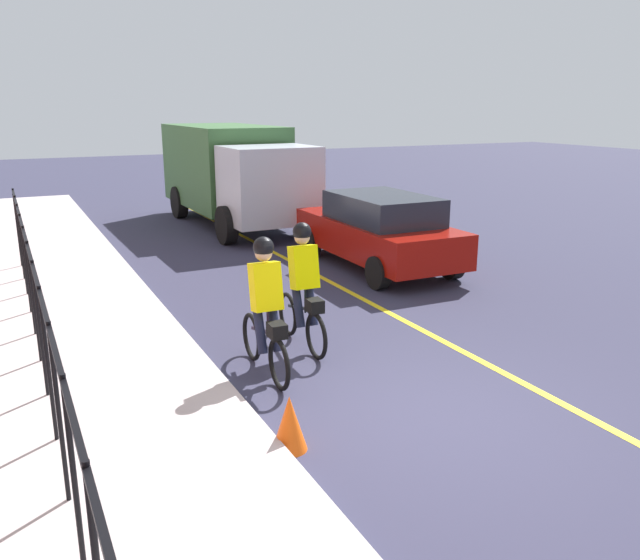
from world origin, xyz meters
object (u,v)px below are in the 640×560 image
Objects in this scene: cyclist_lead at (303,287)px; traffic_cone_near at (290,423)px; cyclist_follow at (266,309)px; box_truck_background at (233,171)px; patrol_sedan at (378,230)px.

cyclist_lead is 2.89m from traffic_cone_near.
cyclist_follow is 0.27× the size of box_truck_background.
cyclist_follow is 1.98m from traffic_cone_near.
box_truck_background is 11.52× the size of traffic_cone_near.
box_truck_background is at bearing -15.00° from cyclist_follow.
patrol_sedan is at bearing -41.68° from cyclist_lead.
cyclist_lead is at bearing -48.79° from cyclist_follow.
patrol_sedan is at bearing 8.64° from box_truck_background.
traffic_cone_near is at bearing 142.75° from patrol_sedan.
box_truck_background is at bearing 10.17° from patrol_sedan.
cyclist_lead is 0.41× the size of patrol_sedan.
box_truck_background is (6.24, 1.06, 0.73)m from patrol_sedan.
patrol_sedan is at bearing -42.96° from cyclist_follow.
patrol_sedan is 6.37m from box_truck_background.
cyclist_follow is at bearing 131.21° from cyclist_lead.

